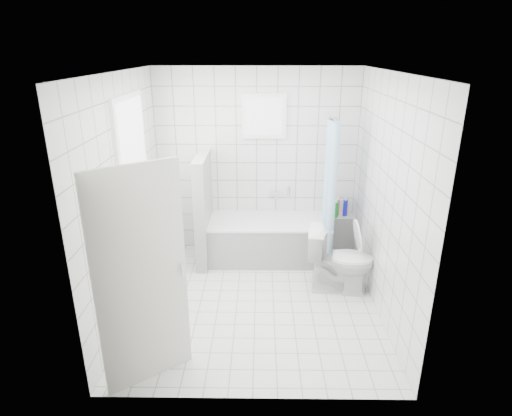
{
  "coord_description": "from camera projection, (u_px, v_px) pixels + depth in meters",
  "views": [
    {
      "loc": [
        0.06,
        -4.35,
        2.82
      ],
      "look_at": [
        0.01,
        0.35,
        1.05
      ],
      "focal_mm": 30.0,
      "sensor_mm": 36.0,
      "label": 1
    }
  ],
  "objects": [
    {
      "name": "tiled_ledge",
      "position": [
        339.0,
        233.0,
        6.25
      ],
      "size": [
        0.4,
        0.24,
        0.55
      ],
      "primitive_type": "cube",
      "color": "white",
      "rests_on": "ground"
    },
    {
      "name": "toilet",
      "position": [
        340.0,
        260.0,
        5.17
      ],
      "size": [
        0.85,
        0.56,
        0.81
      ],
      "primitive_type": "imported",
      "rotation": [
        0.0,
        0.0,
        1.42
      ],
      "color": "white",
      "rests_on": "ground"
    },
    {
      "name": "curtain_rod",
      "position": [
        332.0,
        117.0,
        5.38
      ],
      "size": [
        0.02,
        0.8,
        0.02
      ],
      "primitive_type": "cylinder",
      "rotation": [
        1.57,
        0.0,
        0.0
      ],
      "color": "silver",
      "rests_on": "wall_back"
    },
    {
      "name": "ceiling",
      "position": [
        255.0,
        72.0,
        4.15
      ],
      "size": [
        3.0,
        3.0,
        0.0
      ],
      "primitive_type": "plane",
      "rotation": [
        3.14,
        0.0,
        0.0
      ],
      "color": "white",
      "rests_on": "ground"
    },
    {
      "name": "window_back",
      "position": [
        264.0,
        117.0,
        5.74
      ],
      "size": [
        0.5,
        0.01,
        0.5
      ],
      "primitive_type": "cube",
      "color": "white",
      "rests_on": "wall_back"
    },
    {
      "name": "partition_wall",
      "position": [
        204.0,
        210.0,
        5.82
      ],
      "size": [
        0.15,
        0.85,
        1.5
      ],
      "primitive_type": "cube",
      "color": "white",
      "rests_on": "ground"
    },
    {
      "name": "wall_back",
      "position": [
        257.0,
        163.0,
        6.01
      ],
      "size": [
        2.8,
        0.02,
        2.6
      ],
      "primitive_type": "cube",
      "color": "white",
      "rests_on": "ground"
    },
    {
      "name": "wall_right",
      "position": [
        385.0,
        198.0,
        4.59
      ],
      "size": [
        0.02,
        3.0,
        2.6
      ],
      "primitive_type": "cube",
      "color": "white",
      "rests_on": "ground"
    },
    {
      "name": "wall_left",
      "position": [
        126.0,
        197.0,
        4.63
      ],
      "size": [
        0.02,
        3.0,
        2.6
      ],
      "primitive_type": "cube",
      "color": "white",
      "rests_on": "ground"
    },
    {
      "name": "wall_front",
      "position": [
        252.0,
        264.0,
        3.21
      ],
      "size": [
        2.8,
        0.02,
        2.6
      ],
      "primitive_type": "cube",
      "color": "white",
      "rests_on": "ground"
    },
    {
      "name": "window_left",
      "position": [
        135.0,
        163.0,
        4.8
      ],
      "size": [
        0.01,
        0.9,
        1.4
      ],
      "primitive_type": "cube",
      "color": "white",
      "rests_on": "wall_left"
    },
    {
      "name": "window_sill",
      "position": [
        145.0,
        224.0,
        5.06
      ],
      "size": [
        0.18,
        1.02,
        0.08
      ],
      "primitive_type": "cube",
      "color": "white",
      "rests_on": "wall_left"
    },
    {
      "name": "door",
      "position": [
        142.0,
        280.0,
        3.57
      ],
      "size": [
        0.66,
        0.51,
        2.0
      ],
      "primitive_type": "cube",
      "rotation": [
        0.0,
        0.0,
        -0.93
      ],
      "color": "silver",
      "rests_on": "ground"
    },
    {
      "name": "bathtub",
      "position": [
        269.0,
        239.0,
        6.02
      ],
      "size": [
        1.66,
        0.77,
        0.58
      ],
      "color": "white",
      "rests_on": "ground"
    },
    {
      "name": "ground",
      "position": [
        255.0,
        301.0,
        5.07
      ],
      "size": [
        3.0,
        3.0,
        0.0
      ],
      "primitive_type": "plane",
      "color": "white",
      "rests_on": "ground"
    },
    {
      "name": "ledge_bottles",
      "position": [
        340.0,
        208.0,
        6.1
      ],
      "size": [
        0.21,
        0.16,
        0.24
      ],
      "color": "#168524",
      "rests_on": "tiled_ledge"
    },
    {
      "name": "shower_curtain",
      "position": [
        329.0,
        188.0,
        5.58
      ],
      "size": [
        0.14,
        0.48,
        1.78
      ],
      "primitive_type": null,
      "color": "#4CA0E1",
      "rests_on": "curtain_rod"
    },
    {
      "name": "tub_faucet",
      "position": [
        276.0,
        194.0,
        6.13
      ],
      "size": [
        0.18,
        0.06,
        0.06
      ],
      "primitive_type": "cube",
      "color": "silver",
      "rests_on": "wall_back"
    },
    {
      "name": "sill_bottles",
      "position": [
        146.0,
        209.0,
        5.06
      ],
      "size": [
        0.18,
        0.61,
        0.32
      ],
      "color": "white",
      "rests_on": "window_sill"
    }
  ]
}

